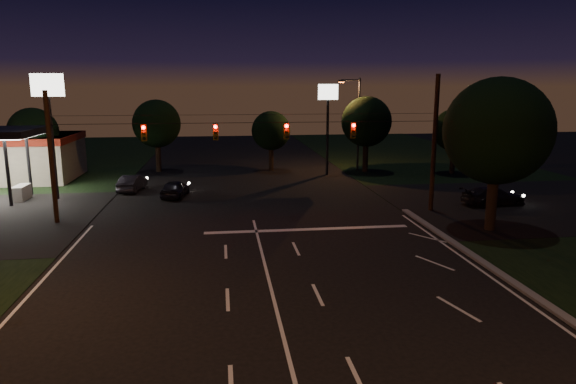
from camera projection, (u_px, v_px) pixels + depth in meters
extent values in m
plane|color=black|center=(279.00, 319.00, 18.44)|extent=(140.00, 140.00, 0.00)
cube|color=black|center=(532.00, 204.00, 36.53)|extent=(20.00, 16.00, 0.02)
cube|color=silver|center=(308.00, 229.00, 29.99)|extent=(12.00, 0.50, 0.01)
cylinder|color=black|center=(430.00, 211.00, 34.54)|extent=(0.30, 0.30, 9.00)
cylinder|color=black|center=(57.00, 223.00, 31.47)|extent=(0.28, 0.28, 8.00)
cylinder|color=black|center=(251.00, 123.00, 31.79)|extent=(24.00, 0.03, 0.03)
cylinder|color=black|center=(251.00, 115.00, 31.69)|extent=(24.00, 0.02, 0.02)
cube|color=#3F3307|center=(144.00, 133.00, 31.07)|extent=(0.32, 0.26, 1.00)
sphere|color=#FF0705|center=(143.00, 128.00, 30.85)|extent=(0.22, 0.22, 0.22)
sphere|color=black|center=(144.00, 133.00, 30.92)|extent=(0.20, 0.20, 0.20)
sphere|color=black|center=(144.00, 138.00, 30.98)|extent=(0.20, 0.20, 0.20)
cube|color=#3F3307|center=(216.00, 132.00, 31.62)|extent=(0.32, 0.26, 1.00)
sphere|color=#FF0705|center=(215.00, 127.00, 31.40)|extent=(0.22, 0.22, 0.22)
sphere|color=black|center=(216.00, 132.00, 31.47)|extent=(0.20, 0.20, 0.20)
sphere|color=black|center=(216.00, 138.00, 31.53)|extent=(0.20, 0.20, 0.20)
cube|color=#3F3307|center=(286.00, 131.00, 32.18)|extent=(0.32, 0.26, 1.00)
sphere|color=#FF0705|center=(287.00, 126.00, 31.96)|extent=(0.22, 0.22, 0.22)
sphere|color=black|center=(287.00, 131.00, 32.03)|extent=(0.20, 0.20, 0.20)
sphere|color=black|center=(287.00, 137.00, 32.10)|extent=(0.20, 0.20, 0.20)
cube|color=#3F3307|center=(353.00, 130.00, 32.73)|extent=(0.32, 0.26, 1.00)
sphere|color=#FF0705|center=(354.00, 125.00, 32.51)|extent=(0.22, 0.22, 0.22)
sphere|color=black|center=(354.00, 131.00, 32.58)|extent=(0.20, 0.20, 0.20)
sphere|color=black|center=(354.00, 136.00, 32.65)|extent=(0.20, 0.20, 0.20)
cube|color=gray|center=(22.00, 193.00, 37.58)|extent=(0.80, 2.00, 1.10)
cylinder|color=black|center=(8.00, 172.00, 35.27)|extent=(0.24, 0.24, 4.80)
cylinder|color=black|center=(29.00, 164.00, 39.15)|extent=(0.24, 0.24, 4.80)
cylinder|color=black|center=(53.00, 149.00, 37.25)|extent=(0.24, 0.24, 7.50)
cube|color=white|center=(47.00, 85.00, 36.33)|extent=(2.20, 0.30, 1.60)
cylinder|color=black|center=(327.00, 138.00, 47.88)|extent=(0.24, 0.24, 7.00)
cube|color=white|center=(328.00, 92.00, 47.03)|extent=(1.80, 0.30, 1.40)
cylinder|color=black|center=(358.00, 125.00, 50.07)|extent=(0.20, 0.20, 9.00)
cylinder|color=black|center=(351.00, 80.00, 49.08)|extent=(1.80, 0.12, 0.12)
cube|color=black|center=(341.00, 81.00, 48.99)|extent=(0.60, 0.35, 0.22)
cube|color=orange|center=(341.00, 82.00, 49.01)|extent=(0.45, 0.25, 0.04)
cylinder|color=black|center=(492.00, 196.00, 29.47)|extent=(0.60, 0.60, 4.00)
sphere|color=black|center=(498.00, 131.00, 28.71)|extent=(6.00, 6.00, 6.00)
sphere|color=black|center=(503.00, 133.00, 29.26)|extent=(4.50, 4.50, 4.50)
sphere|color=black|center=(485.00, 133.00, 28.95)|extent=(4.20, 4.20, 4.20)
cylinder|color=black|center=(36.00, 164.00, 44.97)|extent=(0.49, 0.49, 3.00)
sphere|color=black|center=(33.00, 132.00, 44.39)|extent=(4.20, 4.20, 4.20)
sphere|color=black|center=(40.00, 133.00, 44.78)|extent=(3.15, 3.15, 3.15)
sphere|color=black|center=(29.00, 133.00, 44.56)|extent=(2.94, 2.94, 2.94)
cylinder|color=black|center=(158.00, 155.00, 50.10)|extent=(0.52, 0.52, 3.25)
sphere|color=black|center=(157.00, 124.00, 49.48)|extent=(4.60, 4.60, 4.60)
sphere|color=black|center=(162.00, 125.00, 49.91)|extent=(3.45, 3.45, 3.45)
sphere|color=black|center=(152.00, 125.00, 49.67)|extent=(3.22, 3.22, 3.22)
cylinder|color=black|center=(271.00, 157.00, 50.59)|extent=(0.47, 0.47, 2.75)
sphere|color=black|center=(271.00, 131.00, 50.06)|extent=(3.80, 3.80, 3.80)
sphere|color=black|center=(275.00, 132.00, 50.41)|extent=(2.85, 2.85, 2.85)
sphere|color=black|center=(267.00, 131.00, 50.22)|extent=(2.66, 2.66, 2.66)
cylinder|color=black|center=(365.00, 155.00, 49.73)|extent=(0.53, 0.53, 3.40)
sphere|color=black|center=(366.00, 122.00, 49.08)|extent=(4.80, 4.80, 4.80)
sphere|color=black|center=(370.00, 123.00, 49.52)|extent=(3.60, 3.60, 3.60)
sphere|color=black|center=(361.00, 123.00, 49.28)|extent=(3.36, 3.36, 3.36)
cylinder|color=black|center=(453.00, 159.00, 48.86)|extent=(0.48, 0.48, 2.90)
sphere|color=black|center=(455.00, 130.00, 48.31)|extent=(4.00, 4.00, 4.00)
sphere|color=black|center=(457.00, 131.00, 48.68)|extent=(3.00, 3.00, 3.00)
sphere|color=black|center=(450.00, 131.00, 48.47)|extent=(2.80, 2.80, 2.80)
imported|color=black|center=(175.00, 189.00, 38.67)|extent=(2.15, 4.02, 1.30)
imported|color=black|center=(132.00, 183.00, 40.90)|extent=(1.91, 4.04, 1.28)
imported|color=black|center=(493.00, 196.00, 36.00)|extent=(4.69, 2.34, 1.31)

